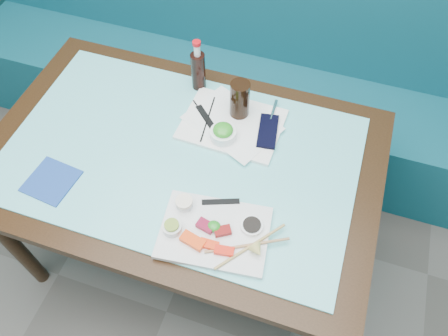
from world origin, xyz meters
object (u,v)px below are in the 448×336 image
(cola_glass, at_px, (240,99))
(cola_bottle_body, at_px, (198,71))
(serving_tray, at_px, (232,124))
(seaweed_bowl, at_px, (223,134))
(dining_table, at_px, (182,170))
(sashimi_plate, at_px, (214,232))
(booth_bench, at_px, (245,77))
(blue_napkin, at_px, (51,181))

(cola_glass, bearing_deg, cola_bottle_body, 153.25)
(serving_tray, height_order, seaweed_bowl, seaweed_bowl)
(dining_table, relative_size, seaweed_bowl, 15.08)
(sashimi_plate, relative_size, cola_bottle_body, 2.12)
(booth_bench, distance_m, cola_glass, 0.77)
(booth_bench, xyz_separation_m, cola_bottle_body, (-0.05, -0.50, 0.46))
(dining_table, relative_size, cola_glass, 9.46)
(dining_table, distance_m, cola_bottle_body, 0.38)
(dining_table, height_order, cola_glass, cola_glass)
(seaweed_bowl, xyz_separation_m, cola_bottle_body, (-0.18, 0.23, 0.05))
(serving_tray, relative_size, cola_bottle_body, 2.28)
(dining_table, relative_size, sashimi_plate, 4.20)
(sashimi_plate, distance_m, seaweed_bowl, 0.37)
(cola_bottle_body, bearing_deg, serving_tray, -39.62)
(blue_napkin, bearing_deg, seaweed_bowl, 35.56)
(seaweed_bowl, distance_m, blue_napkin, 0.61)
(dining_table, height_order, blue_napkin, blue_napkin)
(booth_bench, relative_size, sashimi_plate, 9.00)
(serving_tray, bearing_deg, seaweed_bowl, -95.91)
(cola_glass, height_order, blue_napkin, cola_glass)
(cola_glass, bearing_deg, blue_napkin, -136.75)
(serving_tray, relative_size, cola_glass, 2.42)
(booth_bench, xyz_separation_m, sashimi_plate, (0.21, -1.09, 0.39))
(dining_table, height_order, serving_tray, serving_tray)
(sashimi_plate, distance_m, blue_napkin, 0.59)
(serving_tray, relative_size, seaweed_bowl, 3.86)
(seaweed_bowl, bearing_deg, serving_tray, 82.41)
(dining_table, bearing_deg, cola_glass, 59.54)
(blue_napkin, bearing_deg, serving_tray, 40.36)
(booth_bench, distance_m, dining_table, 0.89)
(cola_bottle_body, bearing_deg, booth_bench, 83.87)
(booth_bench, distance_m, sashimi_plate, 1.18)
(dining_table, distance_m, serving_tray, 0.25)
(dining_table, bearing_deg, booth_bench, 90.00)
(sashimi_plate, relative_size, cola_glass, 2.25)
(dining_table, xyz_separation_m, serving_tray, (0.13, 0.19, 0.10))
(booth_bench, relative_size, cola_bottle_body, 19.11)
(booth_bench, xyz_separation_m, dining_table, (0.00, -0.84, 0.29))
(cola_glass, distance_m, cola_bottle_body, 0.22)
(seaweed_bowl, height_order, cola_bottle_body, cola_bottle_body)
(sashimi_plate, relative_size, seaweed_bowl, 3.59)
(cola_glass, bearing_deg, dining_table, -120.46)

